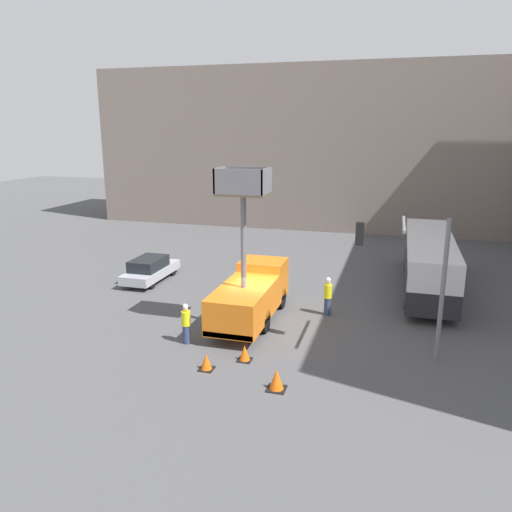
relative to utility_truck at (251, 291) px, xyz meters
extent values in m
plane|color=#4C4C4F|center=(0.40, -0.32, -1.49)|extent=(120.00, 120.00, 0.00)
cube|color=gray|center=(0.40, 26.93, 5.65)|extent=(44.00, 10.00, 14.28)
cube|color=orange|center=(0.00, 2.16, -0.04)|extent=(2.23, 1.97, 1.97)
cube|color=orange|center=(0.00, -1.12, -0.24)|extent=(2.23, 4.59, 1.56)
cube|color=red|center=(0.00, -3.36, -0.87)|extent=(2.18, 0.10, 0.24)
cylinder|color=black|center=(-0.96, 2.16, -0.97)|extent=(0.30, 1.05, 1.05)
cylinder|color=black|center=(0.96, 2.16, -0.97)|extent=(0.30, 1.05, 1.05)
cylinder|color=black|center=(-0.96, -1.12, -0.97)|extent=(0.30, 1.05, 1.05)
cylinder|color=black|center=(0.96, -1.12, -0.97)|extent=(0.30, 1.05, 1.05)
cylinder|color=slate|center=(0.00, -1.12, 2.61)|extent=(0.24, 0.24, 4.13)
cube|color=brown|center=(0.00, -1.12, 4.73)|extent=(2.15, 1.54, 0.10)
cube|color=slate|center=(-1.03, -1.12, 5.30)|extent=(0.08, 1.54, 1.05)
cube|color=slate|center=(1.03, -1.12, 5.30)|extent=(0.08, 1.54, 1.05)
cube|color=slate|center=(0.00, -0.39, 5.30)|extent=(2.15, 0.08, 1.05)
cube|color=slate|center=(0.00, -1.85, 5.30)|extent=(2.15, 0.08, 1.05)
cube|color=#232328|center=(8.26, 7.40, -0.48)|extent=(2.46, 11.74, 1.18)
cube|color=silver|center=(8.26, 7.40, 0.83)|extent=(2.46, 11.74, 1.44)
cube|color=black|center=(8.26, 7.40, 0.61)|extent=(2.48, 11.27, 0.63)
cylinder|color=black|center=(7.18, 11.04, -1.00)|extent=(0.30, 0.99, 0.99)
cylinder|color=black|center=(9.34, 11.04, -1.00)|extent=(0.30, 0.99, 0.99)
cylinder|color=black|center=(7.18, 3.76, -1.00)|extent=(0.30, 0.99, 0.99)
cylinder|color=black|center=(9.34, 3.76, -1.00)|extent=(0.30, 0.99, 0.99)
cylinder|color=slate|center=(8.26, -1.92, 1.36)|extent=(0.18, 0.18, 5.70)
cylinder|color=slate|center=(6.64, -1.93, 3.91)|extent=(0.15, 3.22, 0.13)
cube|color=black|center=(5.03, -1.94, 3.46)|extent=(0.32, 0.32, 0.90)
sphere|color=red|center=(5.03, -1.94, 3.71)|extent=(0.20, 0.20, 0.20)
cylinder|color=navy|center=(-1.92, -3.20, -1.09)|extent=(0.32, 0.32, 0.81)
cylinder|color=yellow|center=(-1.92, -3.20, -0.36)|extent=(0.38, 0.38, 0.64)
sphere|color=tan|center=(-1.92, -3.20, 0.07)|extent=(0.22, 0.22, 0.22)
sphere|color=white|center=(-1.92, -3.20, 0.17)|extent=(0.23, 0.23, 0.23)
cylinder|color=navy|center=(3.38, 1.81, -1.05)|extent=(0.32, 0.32, 0.88)
cylinder|color=yellow|center=(3.38, 1.81, -0.27)|extent=(0.38, 0.38, 0.69)
sphere|color=tan|center=(3.38, 1.81, 0.20)|extent=(0.24, 0.24, 0.24)
sphere|color=white|center=(3.38, 1.81, 0.30)|extent=(0.25, 0.25, 0.25)
cube|color=black|center=(0.95, -4.07, -1.48)|extent=(0.56, 0.56, 0.03)
cone|color=#F25B0F|center=(0.95, -4.07, -1.17)|extent=(0.45, 0.45, 0.64)
cube|color=black|center=(2.70, -5.92, -1.48)|extent=(0.67, 0.67, 0.03)
cone|color=#F25B0F|center=(2.70, -5.92, -1.11)|extent=(0.54, 0.54, 0.76)
cube|color=black|center=(-0.22, -5.20, -1.48)|extent=(0.56, 0.56, 0.03)
cone|color=#F25B0F|center=(-0.22, -5.20, -1.17)|extent=(0.45, 0.45, 0.64)
cube|color=#A8A8B2|center=(-7.66, 4.57, -0.96)|extent=(1.77, 4.54, 0.52)
cube|color=black|center=(-7.66, 4.34, -0.37)|extent=(1.56, 2.49, 0.65)
cylinder|color=black|center=(-8.43, 5.98, -1.17)|extent=(0.22, 0.64, 0.64)
cylinder|color=black|center=(-6.90, 5.98, -1.17)|extent=(0.22, 0.64, 0.64)
cylinder|color=black|center=(-8.43, 3.17, -1.17)|extent=(0.22, 0.64, 0.64)
cylinder|color=black|center=(-6.90, 3.17, -1.17)|extent=(0.22, 0.64, 0.64)
camera|label=1|loc=(6.40, -21.37, 7.45)|focal=35.00mm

